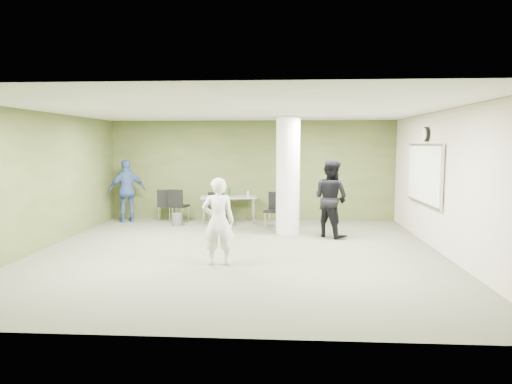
# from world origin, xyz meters

# --- Properties ---
(floor) EXTENTS (8.00, 8.00, 0.00)m
(floor) POSITION_xyz_m (0.00, 0.00, 0.00)
(floor) COLOR #535442
(floor) RESTS_ON ground
(ceiling) EXTENTS (8.00, 8.00, 0.00)m
(ceiling) POSITION_xyz_m (0.00, 0.00, 2.80)
(ceiling) COLOR white
(ceiling) RESTS_ON wall_back
(wall_back) EXTENTS (8.00, 2.80, 0.02)m
(wall_back) POSITION_xyz_m (0.00, 4.00, 1.40)
(wall_back) COLOR #415025
(wall_back) RESTS_ON floor
(wall_left) EXTENTS (0.02, 8.00, 2.80)m
(wall_left) POSITION_xyz_m (-4.00, 0.00, 1.40)
(wall_left) COLOR #415025
(wall_left) RESTS_ON floor
(wall_right_cream) EXTENTS (0.02, 8.00, 2.80)m
(wall_right_cream) POSITION_xyz_m (4.00, 0.00, 1.40)
(wall_right_cream) COLOR beige
(wall_right_cream) RESTS_ON floor
(column) EXTENTS (0.56, 0.56, 2.80)m
(column) POSITION_xyz_m (1.00, 2.00, 1.40)
(column) COLOR silver
(column) RESTS_ON floor
(whiteboard) EXTENTS (0.05, 2.30, 1.30)m
(whiteboard) POSITION_xyz_m (3.92, 1.20, 1.50)
(whiteboard) COLOR silver
(whiteboard) RESTS_ON wall_right_cream
(wall_clock) EXTENTS (0.06, 0.32, 0.32)m
(wall_clock) POSITION_xyz_m (3.92, 1.20, 2.35)
(wall_clock) COLOR black
(wall_clock) RESTS_ON wall_right_cream
(folding_table) EXTENTS (1.58, 0.85, 0.96)m
(folding_table) POSITION_xyz_m (-0.59, 3.48, 0.67)
(folding_table) COLOR gray
(folding_table) RESTS_ON floor
(wastebasket) EXTENTS (0.29, 0.29, 0.33)m
(wastebasket) POSITION_xyz_m (-1.90, 2.87, 0.16)
(wastebasket) COLOR #4C4C4C
(wastebasket) RESTS_ON floor
(chair_back_left) EXTENTS (0.56, 0.56, 0.92)m
(chair_back_left) POSITION_xyz_m (-1.99, 3.34, 0.54)
(chair_back_left) COLOR black
(chair_back_left) RESTS_ON floor
(chair_back_right) EXTENTS (0.51, 0.51, 0.89)m
(chair_back_right) POSITION_xyz_m (-2.39, 3.57, 0.52)
(chair_back_right) COLOR black
(chair_back_right) RESTS_ON floor
(chair_table_left) EXTENTS (0.55, 0.55, 0.88)m
(chair_table_left) POSITION_xyz_m (-0.86, 3.00, 0.51)
(chair_table_left) COLOR black
(chair_table_left) RESTS_ON floor
(chair_table_right) EXTENTS (0.56, 0.56, 0.92)m
(chair_table_right) POSITION_xyz_m (0.69, 2.73, 0.53)
(chair_table_right) COLOR black
(chair_table_right) RESTS_ON floor
(woman_white) EXTENTS (0.61, 0.43, 1.56)m
(woman_white) POSITION_xyz_m (-0.24, -0.93, 0.78)
(woman_white) COLOR silver
(woman_white) RESTS_ON floor
(man_black) EXTENTS (1.10, 1.09, 1.79)m
(man_black) POSITION_xyz_m (1.99, 1.69, 0.90)
(man_black) COLOR black
(man_black) RESTS_ON floor
(man_blue) EXTENTS (1.08, 0.88, 1.72)m
(man_blue) POSITION_xyz_m (-3.40, 3.40, 0.86)
(man_blue) COLOR #3B5492
(man_blue) RESTS_ON floor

